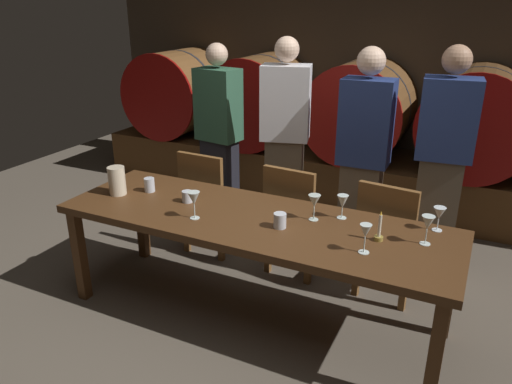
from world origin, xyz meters
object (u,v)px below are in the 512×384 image
chair_right (389,235)px  wine_glass_center_left (343,202)px  wine_barrel_left (261,100)px  wine_barrel_center (362,109)px  wine_glass_far_left (194,199)px  wine_glass_left (314,202)px  cup_center (187,197)px  guest_far_right (441,167)px  cup_right (280,220)px  dining_table (253,227)px  wine_glass_right (428,224)px  pitcher (117,181)px  candle_center (379,233)px  wine_barrel_far_left (179,92)px  wine_glass_far_right (439,214)px  chair_center (294,215)px  guest_center_left (285,145)px  guest_far_left (219,136)px  cup_left (149,185)px  chair_left (209,197)px  wine_glass_center_right (365,232)px  wine_barrel_right (476,120)px  guest_center_right (363,158)px

chair_right → wine_glass_center_left: bearing=64.8°
wine_barrel_left → wine_barrel_center: bearing=0.0°
wine_glass_far_left → wine_glass_left: bearing=24.3°
wine_glass_center_left → cup_center: size_ratio=1.99×
guest_far_right → cup_right: size_ratio=18.84×
dining_table → wine_glass_right: bearing=5.8°
pitcher → wine_glass_left: 1.39m
candle_center → wine_glass_far_left: candle_center is taller
wine_barrel_far_left → candle_center: bearing=-38.3°
wine_barrel_left → wine_glass_far_right: wine_barrel_left is taller
candle_center → cup_right: 0.58m
chair_center → candle_center: bearing=145.2°
guest_center_left → cup_right: bearing=96.1°
candle_center → cup_right: bearing=-170.9°
chair_center → wine_glass_right: bearing=155.8°
cup_right → wine_glass_far_left: bearing=-168.0°
guest_far_left → wine_glass_right: size_ratio=9.60×
guest_far_left → wine_glass_far_left: 1.53m
guest_far_right → cup_left: guest_far_right is taller
guest_far_right → wine_glass_left: size_ratio=10.44×
wine_glass_right → wine_barrel_left: bearing=133.0°
guest_far_right → cup_left: bearing=22.2°
guest_far_right → wine_glass_right: size_ratio=10.02×
cup_left → wine_barrel_left: bearing=94.9°
chair_left → wine_glass_far_right: 1.85m
wine_glass_far_right → cup_left: 1.93m
wine_glass_center_left → cup_right: bearing=-135.1°
chair_center → chair_left: bearing=3.0°
wine_barrel_left → wine_glass_center_right: wine_barrel_left is taller
guest_far_right → wine_glass_center_right: size_ratio=10.30×
wine_glass_left → cup_center: size_ratio=2.14×
wine_glass_left → cup_right: (-0.14, -0.19, -0.08)m
wine_glass_center_right → wine_glass_right: (0.28, 0.25, 0.00)m
wine_glass_center_right → wine_glass_center_left: bearing=122.1°
wine_glass_far_right → cup_center: wine_glass_far_right is taller
wine_glass_center_right → wine_glass_far_right: (0.32, 0.46, -0.02)m
cup_center → wine_glass_center_right: bearing=-8.0°
chair_left → wine_barrel_right: bearing=-135.9°
wine_barrel_left → wine_glass_center_left: wine_barrel_left is taller
guest_far_right → wine_glass_center_right: (-0.24, -1.20, -0.03)m
candle_center → wine_glass_far_left: 1.12m
chair_left → wine_glass_left: 1.25m
cup_right → chair_left: bearing=142.8°
wine_glass_center_right → cup_center: 1.26m
cup_left → guest_far_right: bearing=28.2°
chair_left → wine_glass_far_left: bearing=118.4°
guest_far_left → wine_glass_left: bearing=148.6°
chair_right → guest_center_right: size_ratio=0.52×
chair_left → guest_far_right: size_ratio=0.51×
wine_barrel_far_left → chair_left: size_ratio=1.10×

